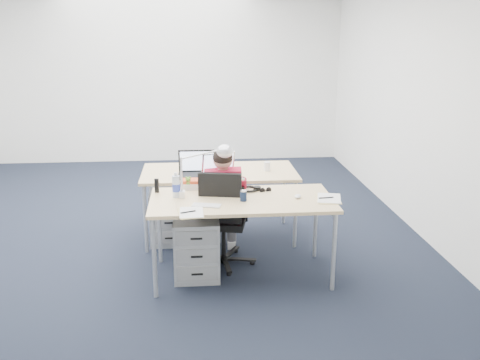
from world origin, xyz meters
The scene contains 24 objects.
floor centered at (0.00, 0.00, 0.00)m, with size 7.00×7.00×0.00m, color black.
room centered at (0.00, 0.00, 1.71)m, with size 6.02×7.02×2.80m.
desk_near centered at (0.99, -0.97, 0.68)m, with size 1.60×0.80×0.73m.
desk_far centered at (0.84, -0.02, 0.68)m, with size 1.60×0.80×0.73m.
office_chair centered at (0.84, -0.72, 0.27)m, with size 0.70×0.70×0.94m.
seated_person centered at (0.85, -0.56, 0.56)m, with size 0.35×0.60×1.10m.
drawer_pedestal_near centered at (0.59, -0.91, 0.28)m, with size 0.40×0.50×0.55m, color #A9ADAF.
drawer_pedestal_far centered at (0.32, -0.06, 0.28)m, with size 0.40×0.50×0.55m, color #A9ADAF.
silver_laptop centered at (0.85, -0.74, 0.90)m, with size 0.32×0.25×0.34m, color silver, non-canonical shape.
wireless_keyboard centered at (0.68, -1.15, 0.74)m, with size 0.24×0.10×0.01m, color white.
computer_mouse centered at (1.48, -1.00, 0.75)m, with size 0.06×0.09×0.03m, color white.
headphones centered at (1.08, -0.73, 0.75)m, with size 0.23×0.17×0.04m, color black, non-canonical shape.
can_koozie centered at (1.00, -1.03, 0.78)m, with size 0.06×0.06×0.10m, color #121F3B.
water_bottle centered at (0.42, -0.88, 0.84)m, with size 0.07×0.07×0.22m, color silver.
bear_figurine centered at (0.52, -0.66, 0.79)m, with size 0.07×0.05×0.13m, color #407F21, non-canonical shape.
book_stack centered at (0.54, -0.62, 0.77)m, with size 0.19×0.14×0.08m, color silver.
cordless_phone centered at (0.24, -0.73, 0.80)m, with size 0.03×0.02×0.13m, color black.
papers_left centered at (0.54, -1.32, 0.73)m, with size 0.19×0.27×0.01m, color #DAC47E.
papers_right centered at (1.74, -1.05, 0.73)m, with size 0.20×0.28×0.01m, color #DAC47E.
sunglasses centered at (1.22, -0.78, 0.74)m, with size 0.11×0.05×0.03m, color black, non-canonical shape.
desk_lamp centered at (0.61, -0.89, 0.97)m, with size 0.43×0.16×0.49m, color silver, non-canonical shape.
dark_laptop centered at (0.60, -0.21, 0.86)m, with size 0.37×0.36×0.27m, color black, non-canonical shape.
far_cup centered at (1.34, -0.05, 0.78)m, with size 0.07×0.07×0.10m, color white.
far_papers centered at (0.58, 0.19, 0.73)m, with size 0.22×0.31×0.01m, color white.
Camera 1 is at (0.60, -5.40, 2.17)m, focal length 40.00 mm.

